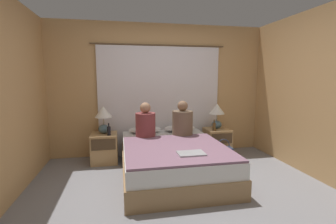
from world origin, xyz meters
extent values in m
plane|color=gray|center=(0.00, 0.00, 0.00)|extent=(16.00, 16.00, 0.00)
cube|color=tan|center=(0.00, 1.84, 1.25)|extent=(4.22, 0.06, 2.50)
cube|color=tan|center=(2.08, 0.00, 1.25)|extent=(0.06, 3.74, 2.50)
cube|color=white|center=(0.00, 1.78, 1.04)|extent=(2.34, 0.02, 2.07)
cylinder|color=brown|center=(0.00, 1.78, 2.09)|extent=(2.54, 0.02, 0.02)
cube|color=#99754C|center=(0.00, 0.69, 0.13)|extent=(1.50, 2.08, 0.27)
cube|color=white|center=(0.00, 0.69, 0.38)|extent=(1.46, 2.04, 0.22)
cube|color=tan|center=(-1.05, 1.45, 0.26)|extent=(0.45, 0.45, 0.52)
cube|color=#4C3823|center=(-1.05, 1.22, 0.38)|extent=(0.39, 0.02, 0.19)
cube|color=tan|center=(1.05, 1.45, 0.26)|extent=(0.45, 0.45, 0.52)
cube|color=#4C3823|center=(1.05, 1.22, 0.38)|extent=(0.39, 0.02, 0.19)
ellipsoid|color=slate|center=(-1.05, 1.49, 0.59)|extent=(0.19, 0.19, 0.15)
cylinder|color=#B2A893|center=(-1.05, 1.49, 0.74)|extent=(0.02, 0.02, 0.13)
cone|color=white|center=(-1.05, 1.49, 0.90)|extent=(0.30, 0.30, 0.19)
ellipsoid|color=slate|center=(1.05, 1.49, 0.59)|extent=(0.19, 0.19, 0.15)
cylinder|color=#B2A893|center=(1.05, 1.49, 0.74)|extent=(0.02, 0.02, 0.13)
cone|color=white|center=(1.05, 1.49, 0.90)|extent=(0.30, 0.30, 0.19)
ellipsoid|color=white|center=(-0.33, 1.52, 0.54)|extent=(0.59, 0.33, 0.12)
ellipsoid|color=white|center=(0.33, 1.52, 0.54)|extent=(0.59, 0.33, 0.12)
cube|color=slate|center=(0.00, 0.41, 0.50)|extent=(1.44, 1.45, 0.03)
cylinder|color=brown|center=(-0.35, 1.16, 0.69)|extent=(0.33, 0.33, 0.42)
sphere|color=#A87A5B|center=(-0.35, 1.16, 0.99)|extent=(0.18, 0.18, 0.18)
cylinder|color=brown|center=(0.29, 1.16, 0.70)|extent=(0.36, 0.36, 0.44)
sphere|color=#846047|center=(0.29, 1.16, 1.01)|extent=(0.18, 0.18, 0.18)
cylinder|color=black|center=(-0.96, 1.31, 0.59)|extent=(0.06, 0.06, 0.15)
cylinder|color=black|center=(-0.96, 1.31, 0.70)|extent=(0.02, 0.02, 0.06)
cylinder|color=#513819|center=(0.93, 1.31, 0.59)|extent=(0.06, 0.06, 0.14)
cylinder|color=#513819|center=(0.93, 1.31, 0.69)|extent=(0.02, 0.02, 0.06)
cube|color=#9EA0A5|center=(0.12, 0.06, 0.52)|extent=(0.35, 0.24, 0.02)
cube|color=#333D56|center=(1.02, 1.07, 0.13)|extent=(0.32, 0.16, 0.26)
torus|color=#2B3449|center=(1.02, 1.07, 0.30)|extent=(0.24, 0.02, 0.24)
camera|label=1|loc=(-0.76, -2.84, 1.49)|focal=26.00mm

